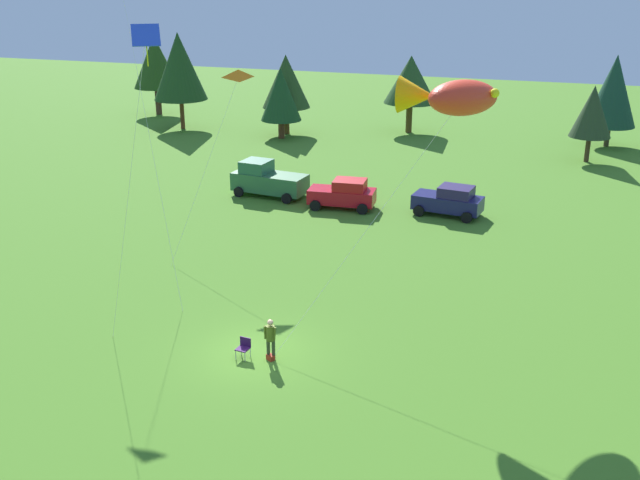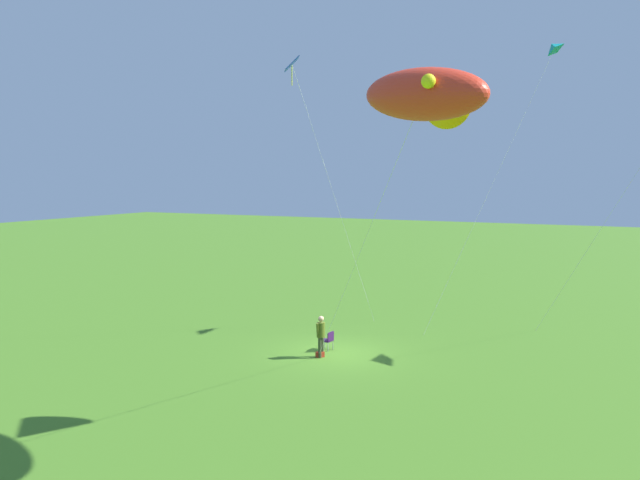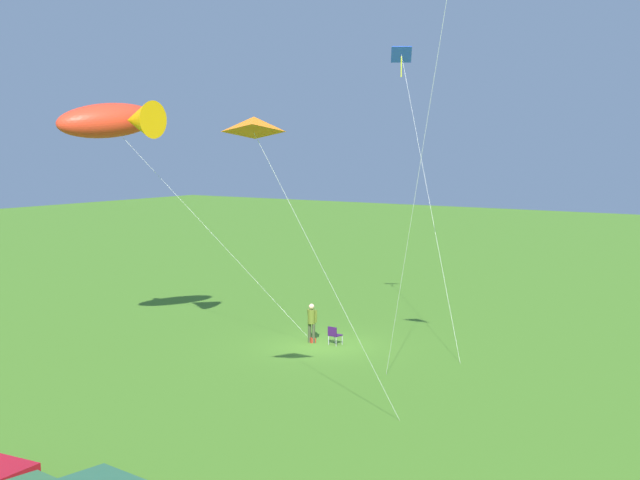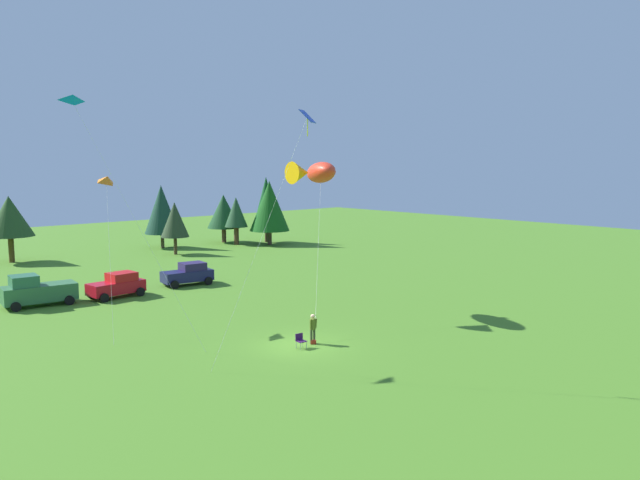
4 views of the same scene
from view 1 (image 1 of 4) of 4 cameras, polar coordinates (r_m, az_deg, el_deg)
name	(u,v)px [view 1 (image 1 of 4)]	position (r m, az deg, el deg)	size (l,w,h in m)	color
ground_plane	(256,353)	(30.50, -4.88, -8.58)	(160.00, 160.00, 0.00)	#477B22
person_kite_flyer	(271,336)	(29.53, -3.79, -7.34)	(0.52, 0.34, 1.74)	#333D24
folding_chair	(244,346)	(30.03, -5.82, -8.06)	(0.53, 0.53, 0.82)	#2F1145
backpack_on_grass	(270,357)	(29.93, -3.79, -8.91)	(0.32, 0.22, 0.22)	#A12B17
truck_green_flatbed	(267,180)	(50.39, -4.02, 4.60)	(5.19, 2.87, 2.34)	#31653A
car_red_sedan	(344,194)	(47.68, 1.81, 3.54)	(4.34, 2.51, 1.89)	red
car_navy_hatch	(449,201)	(46.95, 9.83, 2.98)	(4.40, 2.67, 1.89)	#1B1A4D
treeline_distant	(454,87)	(65.78, 10.17, 11.44)	(60.53, 12.32, 8.88)	#492F23
kite_large_fish	(452,97)	(30.90, 10.02, 10.67)	(7.79, 8.43, 10.57)	red
kite_delta_orange	(238,74)	(40.33, -6.26, 12.45)	(2.88, 5.45, 9.63)	orange
kite_diamond_blue	(144,51)	(25.22, -13.25, 13.87)	(4.78, 3.06, 12.91)	blue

